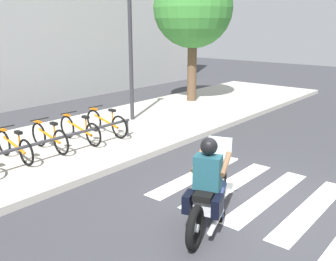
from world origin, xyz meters
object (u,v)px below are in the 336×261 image
object	(u,v)px
rider	(209,175)
bike_rack	(46,142)
motorcycle	(210,195)
street_lamp	(130,34)
bicycle_3	(49,137)
bicycle_4	(80,129)
tree_near_rack	(193,8)
bicycle_2	(14,146)
bicycle_5	(106,123)

from	to	relation	value
rider	bike_rack	xyz separation A→B (m)	(-0.18, 4.11, -0.25)
motorcycle	street_lamp	distance (m)	6.84
bicycle_3	bicycle_4	world-z (taller)	bicycle_3
tree_near_rack	bike_rack	bearing A→B (deg)	-167.72
rider	bicycle_2	bearing A→B (deg)	97.56
bicycle_4	street_lamp	world-z (taller)	street_lamp
street_lamp	tree_near_rack	bearing A→B (deg)	6.21
motorcycle	bicycle_4	world-z (taller)	motorcycle
motorcycle	rider	xyz separation A→B (m)	(-0.07, -0.02, 0.37)
bike_rack	bicycle_3	bearing A→B (deg)	51.56
bicycle_2	tree_near_rack	world-z (taller)	tree_near_rack
rider	tree_near_rack	size ratio (longest dim) A/B	0.28
bicycle_5	tree_near_rack	size ratio (longest dim) A/B	0.33
tree_near_rack	bicycle_3	bearing A→B (deg)	-171.29
bicycle_3	street_lamp	world-z (taller)	street_lamp
bicycle_2	bicycle_5	xyz separation A→B (m)	(2.64, -0.00, 0.01)
motorcycle	bike_rack	distance (m)	4.09
bicycle_4	bicycle_2	bearing A→B (deg)	-179.99
bicycle_3	bicycle_5	xyz separation A→B (m)	(1.76, 0.00, 0.00)
bicycle_5	bicycle_2	bearing A→B (deg)	179.99
bicycle_3	bike_rack	world-z (taller)	bicycle_3
motorcycle	bicycle_4	distance (m)	4.76
motorcycle	bicycle_4	xyz separation A→B (m)	(1.07, 4.64, 0.02)
bicycle_3	bicycle_2	bearing A→B (deg)	179.97
bicycle_3	bicycle_4	bearing A→B (deg)	0.05
rider	bike_rack	distance (m)	4.12
bike_rack	street_lamp	size ratio (longest dim) A/B	1.09
rider	bicycle_4	world-z (taller)	rider
bicycle_2	bicycle_3	distance (m)	0.88
motorcycle	bicycle_3	bearing A→B (deg)	87.70
bicycle_3	street_lamp	size ratio (longest dim) A/B	0.34
bike_rack	tree_near_rack	distance (m)	8.30
bicycle_5	bike_rack	bearing A→B (deg)	-165.85
bike_rack	bicycle_5	bearing A→B (deg)	14.15
bicycle_2	bike_rack	bearing A→B (deg)	-51.61
motorcycle	tree_near_rack	distance (m)	9.79
bicycle_3	bike_rack	xyz separation A→B (m)	(-0.44, -0.55, 0.09)
rider	bicycle_5	distance (m)	5.09
motorcycle	bicycle_2	distance (m)	4.69
bicycle_3	tree_near_rack	distance (m)	7.84
motorcycle	rider	bearing A→B (deg)	-163.16
street_lamp	bicycle_4	bearing A→B (deg)	-164.93
motorcycle	bike_rack	bearing A→B (deg)	93.55
motorcycle	bicycle_3	distance (m)	4.64
motorcycle	bicycle_2	bearing A→B (deg)	98.50
bicycle_2	bicycle_4	world-z (taller)	bicycle_4
tree_near_rack	motorcycle	bearing A→B (deg)	-141.88
bicycle_3	street_lamp	bearing A→B (deg)	11.34
tree_near_rack	bicycle_2	bearing A→B (deg)	-172.24
bicycle_2	bike_rack	xyz separation A→B (m)	(0.44, -0.56, 0.09)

